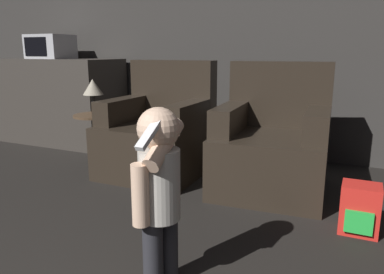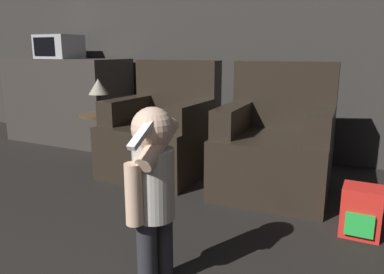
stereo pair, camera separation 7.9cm
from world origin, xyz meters
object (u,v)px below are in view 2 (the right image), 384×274
at_px(armchair_left, 163,134).
at_px(lamp, 98,87).
at_px(person_toddler, 153,184).
at_px(toy_backpack, 361,212).
at_px(armchair_right, 275,147).
at_px(microwave, 59,47).

height_order(armchair_left, lamp, armchair_left).
height_order(person_toddler, lamp, person_toddler).
xyz_separation_m(armchair_left, lamp, (-0.64, -0.06, 0.38)).
relative_size(toy_backpack, lamp, 0.91).
bearing_deg(person_toddler, armchair_right, -172.31).
xyz_separation_m(armchair_right, lamp, (-1.62, -0.05, 0.38)).
bearing_deg(person_toddler, lamp, -119.19).
relative_size(armchair_right, toy_backpack, 3.28).
height_order(armchair_right, microwave, microwave).
relative_size(armchair_left, person_toddler, 1.18).
bearing_deg(toy_backpack, microwave, 162.51).
distance_m(armchair_right, person_toddler, 1.45).
xyz_separation_m(armchair_right, person_toddler, (-0.17, -1.43, 0.15)).
bearing_deg(toy_backpack, armchair_right, 141.15).
height_order(armchair_right, person_toddler, armchair_right).
xyz_separation_m(armchair_left, toy_backpack, (1.61, -0.51, -0.19)).
xyz_separation_m(armchair_left, microwave, (-1.68, 0.53, 0.75)).
distance_m(armchair_left, lamp, 0.74).
relative_size(armchair_right, lamp, 2.98).
distance_m(microwave, lamp, 1.25).
bearing_deg(microwave, lamp, -29.27).
bearing_deg(microwave, armchair_left, -17.50).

